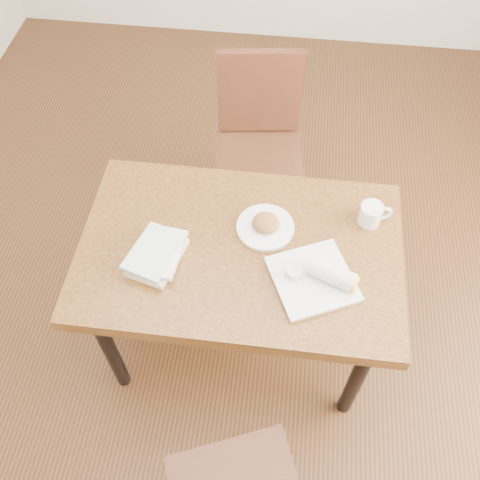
# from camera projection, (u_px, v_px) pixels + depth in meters

# --- Properties ---
(ground) EXTENTS (4.00, 5.00, 0.01)m
(ground) POSITION_uv_depth(u_px,v_px,m) (240.00, 336.00, 2.60)
(ground) COLOR #472814
(ground) RESTS_ON ground
(room_walls) EXTENTS (4.02, 5.02, 2.80)m
(room_walls) POSITION_uv_depth(u_px,v_px,m) (240.00, 37.00, 1.27)
(room_walls) COLOR beige
(room_walls) RESTS_ON ground
(table) EXTENTS (1.21, 0.77, 0.75)m
(table) POSITION_uv_depth(u_px,v_px,m) (240.00, 261.00, 2.06)
(table) COLOR brown
(table) RESTS_ON ground
(chair_far) EXTENTS (0.47, 0.47, 0.95)m
(chair_far) POSITION_uv_depth(u_px,v_px,m) (259.00, 136.00, 2.63)
(chair_far) COLOR #451F13
(chair_far) RESTS_ON ground
(plate_scone) EXTENTS (0.22, 0.22, 0.07)m
(plate_scone) POSITION_uv_depth(u_px,v_px,m) (265.00, 226.00, 2.02)
(plate_scone) COLOR white
(plate_scone) RESTS_ON table
(coffee_mug) EXTENTS (0.13, 0.09, 0.09)m
(coffee_mug) POSITION_uv_depth(u_px,v_px,m) (372.00, 214.00, 2.03)
(coffee_mug) COLOR white
(coffee_mug) RESTS_ON table
(plate_burrito) EXTENTS (0.36, 0.36, 0.09)m
(plate_burrito) POSITION_uv_depth(u_px,v_px,m) (319.00, 277.00, 1.88)
(plate_burrito) COLOR white
(plate_burrito) RESTS_ON table
(book_stack) EXTENTS (0.21, 0.26, 0.06)m
(book_stack) POSITION_uv_depth(u_px,v_px,m) (157.00, 254.00, 1.94)
(book_stack) COLOR white
(book_stack) RESTS_ON table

